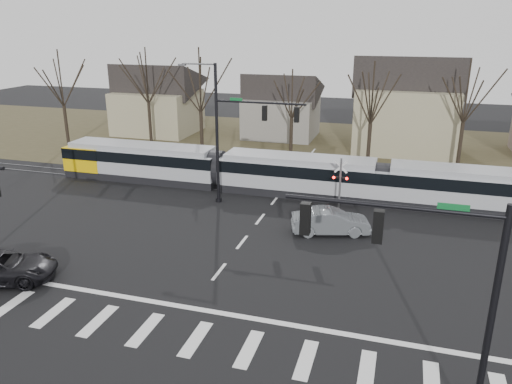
# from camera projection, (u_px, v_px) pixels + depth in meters

# --- Properties ---
(ground) EXTENTS (140.00, 140.00, 0.00)m
(ground) POSITION_uv_depth(u_px,v_px,m) (205.00, 290.00, 25.29)
(ground) COLOR black
(grass_verge) EXTENTS (140.00, 28.00, 0.01)m
(grass_verge) POSITION_uv_depth(u_px,v_px,m) (317.00, 147.00, 54.30)
(grass_verge) COLOR #38331E
(grass_verge) RESTS_ON ground
(crosswalk) EXTENTS (27.00, 2.60, 0.01)m
(crosswalk) POSITION_uv_depth(u_px,v_px,m) (170.00, 334.00, 21.66)
(crosswalk) COLOR silver
(crosswalk) RESTS_ON ground
(stop_line) EXTENTS (28.00, 0.35, 0.01)m
(stop_line) POSITION_uv_depth(u_px,v_px,m) (191.00, 308.00, 23.66)
(stop_line) COLOR silver
(stop_line) RESTS_ON ground
(lane_dashes) EXTENTS (0.18, 30.00, 0.01)m
(lane_dashes) POSITION_uv_depth(u_px,v_px,m) (281.00, 192.00, 39.79)
(lane_dashes) COLOR silver
(lane_dashes) RESTS_ON ground
(rail_pair) EXTENTS (90.00, 1.52, 0.06)m
(rail_pair) POSITION_uv_depth(u_px,v_px,m) (281.00, 193.00, 39.61)
(rail_pair) COLOR #59595E
(rail_pair) RESTS_ON ground
(tram) EXTENTS (40.53, 3.01, 3.07)m
(tram) POSITION_uv_depth(u_px,v_px,m) (297.00, 173.00, 38.93)
(tram) COLOR gray
(tram) RESTS_ON ground
(sedan) EXTENTS (4.47, 5.91, 1.63)m
(sedan) POSITION_uv_depth(u_px,v_px,m) (331.00, 221.00, 31.79)
(sedan) COLOR #5A5E63
(sedan) RESTS_ON ground
(signal_pole_near_right) EXTENTS (6.72, 0.44, 8.00)m
(signal_pole_near_right) POSITION_uv_depth(u_px,v_px,m) (430.00, 284.00, 15.43)
(signal_pole_near_right) COLOR black
(signal_pole_near_right) RESTS_ON ground
(signal_pole_far) EXTENTS (9.28, 0.44, 10.20)m
(signal_pole_far) POSITION_uv_depth(u_px,v_px,m) (238.00, 128.00, 35.44)
(signal_pole_far) COLOR black
(signal_pole_far) RESTS_ON ground
(rail_crossing_signal) EXTENTS (1.08, 0.36, 4.00)m
(rail_crossing_signal) POSITION_uv_depth(u_px,v_px,m) (340.00, 187.00, 34.92)
(rail_crossing_signal) COLOR #59595B
(rail_crossing_signal) RESTS_ON ground
(tree_row) EXTENTS (59.20, 7.20, 10.00)m
(tree_row) POSITION_uv_depth(u_px,v_px,m) (328.00, 111.00, 46.71)
(tree_row) COLOR black
(tree_row) RESTS_ON ground
(house_a) EXTENTS (9.72, 8.64, 8.60)m
(house_a) POSITION_uv_depth(u_px,v_px,m) (157.00, 96.00, 60.11)
(house_a) COLOR gray
(house_a) RESTS_ON ground
(house_b) EXTENTS (8.64, 7.56, 7.65)m
(house_b) POSITION_uv_depth(u_px,v_px,m) (281.00, 103.00, 58.01)
(house_b) COLOR slate
(house_b) RESTS_ON ground
(house_c) EXTENTS (10.80, 8.64, 10.10)m
(house_c) POSITION_uv_depth(u_px,v_px,m) (407.00, 101.00, 51.07)
(house_c) COLOR gray
(house_c) RESTS_ON ground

